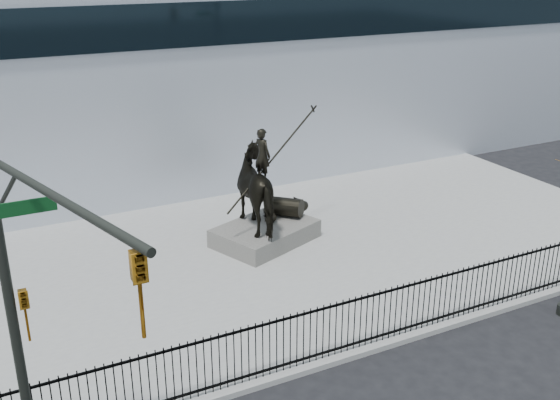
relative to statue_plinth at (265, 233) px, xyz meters
name	(u,v)px	position (x,y,z in m)	size (l,w,h in m)	color
ground	(357,389)	(-1.54, -8.10, -0.46)	(120.00, 120.00, 0.00)	black
plaza	(237,266)	(-1.54, -1.10, -0.39)	(30.00, 12.00, 0.15)	gray
building	(122,67)	(-1.54, 11.90, 4.04)	(44.00, 14.00, 9.00)	silver
picket_fence	(330,330)	(-1.54, -6.85, 0.44)	(22.10, 0.10, 1.50)	black
statue_plinth	(265,233)	(0.00, 0.00, 0.00)	(3.31, 2.27, 0.62)	#5A5652
equestrian_statue	(266,189)	(0.06, 0.02, 1.61)	(3.98, 3.25, 3.59)	black
traffic_signal_left	(32,322)	(-8.29, -8.72, 3.57)	(1.52, 4.84, 7.00)	#242721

